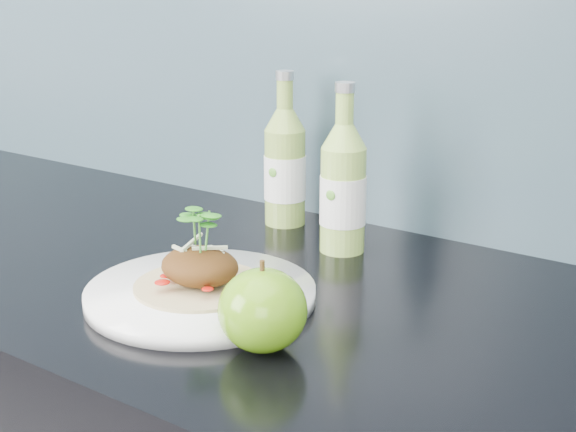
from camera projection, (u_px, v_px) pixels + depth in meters
name	position (u px, v px, depth m)	size (l,w,h in m)	color
dinner_plate	(201.00, 294.00, 0.92)	(0.32, 0.32, 0.02)	white
pork_taco	(200.00, 264.00, 0.91)	(0.15, 0.15, 0.10)	tan
green_apple	(263.00, 310.00, 0.79)	(0.12, 0.12, 0.09)	#3E880E
cider_bottle_left	(285.00, 167.00, 1.18)	(0.08, 0.08, 0.23)	#8DAF49
cider_bottle_right	(343.00, 189.00, 1.06)	(0.08, 0.08, 0.23)	#9CC753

